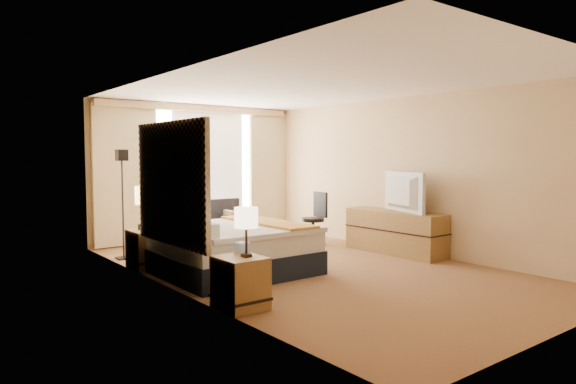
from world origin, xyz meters
TOP-DOWN VIEW (x-y plane):
  - floor at (0.00, 0.00)m, footprint 4.20×7.00m
  - ceiling at (0.00, 0.00)m, footprint 4.20×7.00m
  - wall_back at (0.00, 3.50)m, footprint 4.20×0.02m
  - wall_front at (0.00, -3.50)m, footprint 4.20×0.02m
  - wall_left at (-2.10, 0.00)m, footprint 0.02×7.00m
  - wall_right at (2.10, 0.00)m, footprint 0.02×7.00m
  - headboard at (-2.06, 0.20)m, footprint 0.06×1.85m
  - nightstand_left at (-1.87, -1.05)m, footprint 0.45×0.52m
  - nightstand_right at (-1.87, 1.45)m, footprint 0.45×0.52m
  - media_dresser at (1.83, 0.00)m, footprint 0.50×1.80m
  - window at (0.25, 3.47)m, footprint 2.30×0.02m
  - curtains at (-0.00, 3.39)m, footprint 4.12×0.19m
  - bed at (-1.06, 0.40)m, footprint 1.92×1.75m
  - loveseat at (-0.01, 2.69)m, footprint 1.31×0.75m
  - floor_lamp at (-1.90, 2.30)m, footprint 0.22×0.22m
  - desk_chair at (1.36, 1.48)m, footprint 0.46×0.46m
  - lamp_left at (-1.82, -1.10)m, footprint 0.25×0.25m
  - lamp_right at (-1.89, 1.42)m, footprint 0.30×0.30m
  - tissue_box at (-1.74, -0.89)m, footprint 0.15×0.15m
  - telephone at (-1.84, 1.51)m, footprint 0.24×0.21m
  - television at (1.78, -0.09)m, footprint 0.51×1.12m

SIDE VIEW (x-z plane):
  - floor at x=0.00m, z-range -0.01..0.01m
  - loveseat at x=-0.01m, z-range -0.14..0.66m
  - nightstand_left at x=-1.87m, z-range 0.00..0.55m
  - nightstand_right at x=-1.87m, z-range 0.00..0.55m
  - bed at x=-1.06m, z-range -0.12..0.81m
  - media_dresser at x=1.83m, z-range 0.00..0.70m
  - desk_chair at x=1.36m, z-range -0.05..0.90m
  - telephone at x=-1.84m, z-range 0.55..0.63m
  - tissue_box at x=-1.74m, z-range 0.55..0.67m
  - lamp_left at x=-1.82m, z-range 0.69..1.22m
  - television at x=1.78m, z-range 0.70..1.35m
  - lamp_right at x=-1.89m, z-range 0.72..1.35m
  - floor_lamp at x=-1.90m, z-range 0.35..2.07m
  - headboard at x=-2.06m, z-range 0.53..2.03m
  - wall_back at x=0.00m, z-range 0.00..2.60m
  - wall_front at x=0.00m, z-range 0.00..2.60m
  - wall_left at x=-2.10m, z-range 0.00..2.60m
  - wall_right at x=2.10m, z-range 0.00..2.60m
  - window at x=0.25m, z-range 0.17..2.47m
  - curtains at x=0.00m, z-range 0.13..2.69m
  - ceiling at x=0.00m, z-range 2.59..2.61m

